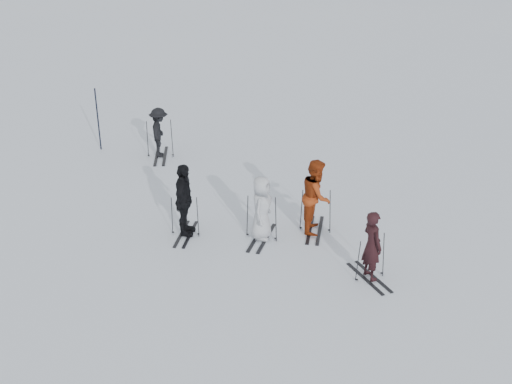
# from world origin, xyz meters

# --- Properties ---
(ground) EXTENTS (120.00, 120.00, 0.00)m
(ground) POSITION_xyz_m (0.00, 0.00, 0.00)
(ground) COLOR silver
(ground) RESTS_ON ground
(skier_near_dark) EXTENTS (0.49, 0.67, 1.71)m
(skier_near_dark) POSITION_xyz_m (1.79, -2.31, 0.85)
(skier_near_dark) COLOR black
(skier_near_dark) RESTS_ON ground
(skier_red) EXTENTS (1.12, 1.21, 2.00)m
(skier_red) POSITION_xyz_m (1.43, 0.26, 1.00)
(skier_red) COLOR #8F3110
(skier_red) RESTS_ON ground
(skier_grey) EXTENTS (0.91, 1.00, 1.72)m
(skier_grey) POSITION_xyz_m (-0.07, 0.27, 0.86)
(skier_grey) COLOR #B3B7BE
(skier_grey) RESTS_ON ground
(skier_uphill_left) EXTENTS (0.92, 1.25, 1.97)m
(skier_uphill_left) POSITION_xyz_m (-1.94, 1.03, 0.98)
(skier_uphill_left) COLOR black
(skier_uphill_left) RESTS_ON ground
(skier_uphill_far) EXTENTS (0.86, 1.21, 1.70)m
(skier_uphill_far) POSITION_xyz_m (-1.68, 6.82, 0.85)
(skier_uphill_far) COLOR black
(skier_uphill_far) RESTS_ON ground
(skis_near_dark) EXTENTS (1.65, 1.02, 1.14)m
(skis_near_dark) POSITION_xyz_m (1.79, -2.31, 0.57)
(skis_near_dark) COLOR black
(skis_near_dark) RESTS_ON ground
(skis_red) EXTENTS (1.92, 1.56, 1.24)m
(skis_red) POSITION_xyz_m (1.43, 0.26, 0.62)
(skis_red) COLOR black
(skis_red) RESTS_ON ground
(skis_grey) EXTENTS (1.93, 1.69, 1.25)m
(skis_grey) POSITION_xyz_m (-0.07, 0.27, 0.62)
(skis_grey) COLOR black
(skis_grey) RESTS_ON ground
(skis_uphill_left) EXTENTS (1.75, 1.40, 1.13)m
(skis_uphill_left) POSITION_xyz_m (-1.94, 1.03, 0.56)
(skis_uphill_left) COLOR black
(skis_uphill_left) RESTS_ON ground
(skis_uphill_far) EXTENTS (2.02, 1.37, 1.35)m
(skis_uphill_far) POSITION_xyz_m (-1.68, 6.82, 0.67)
(skis_uphill_far) COLOR black
(skis_uphill_far) RESTS_ON ground
(piste_marker) EXTENTS (0.05, 0.05, 2.22)m
(piste_marker) POSITION_xyz_m (-3.61, 8.13, 1.11)
(piste_marker) COLOR black
(piste_marker) RESTS_ON ground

